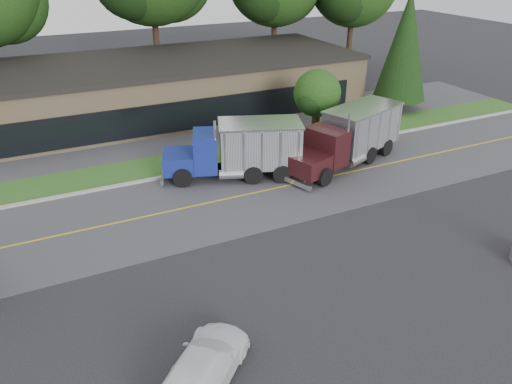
{
  "coord_description": "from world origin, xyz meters",
  "views": [
    {
      "loc": [
        -8.52,
        -13.69,
        12.77
      ],
      "look_at": [
        0.9,
        5.88,
        1.8
      ],
      "focal_mm": 35.0,
      "sensor_mm": 36.0,
      "label": 1
    }
  ],
  "objects": [
    {
      "name": "road",
      "position": [
        0.0,
        9.0,
        0.0
      ],
      "size": [
        60.0,
        8.0,
        0.02
      ],
      "primitive_type": "cube",
      "color": "#545459",
      "rests_on": "ground"
    },
    {
      "name": "strip_mall",
      "position": [
        2.0,
        26.0,
        2.0
      ],
      "size": [
        32.0,
        12.0,
        4.0
      ],
      "primitive_type": "cube",
      "color": "tan",
      "rests_on": "ground"
    },
    {
      "name": "grass_verge",
      "position": [
        0.0,
        15.0,
        0.0
      ],
      "size": [
        60.0,
        3.4,
        0.03
      ],
      "primitive_type": "cube",
      "color": "#245A1E",
      "rests_on": "ground"
    },
    {
      "name": "rally_car",
      "position": [
        -5.0,
        -2.5,
        0.67
      ],
      "size": [
        4.57,
        4.55,
        1.33
      ],
      "primitive_type": "imported",
      "rotation": [
        0.0,
        0.0,
        2.35
      ],
      "color": "white",
      "rests_on": "ground"
    },
    {
      "name": "evergreen_right",
      "position": [
        20.0,
        18.0,
        5.3
      ],
      "size": [
        4.25,
        4.25,
        9.65
      ],
      "color": "#382619",
      "rests_on": "ground"
    },
    {
      "name": "ground",
      "position": [
        0.0,
        0.0,
        0.0
      ],
      "size": [
        140.0,
        140.0,
        0.0
      ],
      "primitive_type": "plane",
      "color": "#323237",
      "rests_on": "ground"
    },
    {
      "name": "far_parking",
      "position": [
        0.0,
        20.0,
        0.0
      ],
      "size": [
        60.0,
        7.0,
        0.02
      ],
      "primitive_type": "cube",
      "color": "#545459",
      "rests_on": "ground"
    },
    {
      "name": "curb",
      "position": [
        0.0,
        13.2,
        0.0
      ],
      "size": [
        60.0,
        0.3,
        0.12
      ],
      "primitive_type": "cube",
      "color": "#9E9E99",
      "rests_on": "ground"
    },
    {
      "name": "dump_truck_maroon",
      "position": [
        9.69,
        10.47,
        1.81
      ],
      "size": [
        9.47,
        5.36,
        3.36
      ],
      "rotation": [
        0.0,
        0.0,
        3.48
      ],
      "color": "black",
      "rests_on": "ground"
    },
    {
      "name": "dump_truck_blue",
      "position": [
        2.58,
        11.42,
        1.8
      ],
      "size": [
        8.47,
        5.12,
        3.36
      ],
      "rotation": [
        0.0,
        0.0,
        2.79
      ],
      "color": "black",
      "rests_on": "ground"
    },
    {
      "name": "tree_verge",
      "position": [
        10.05,
        15.04,
        3.16
      ],
      "size": [
        3.49,
        3.28,
        4.98
      ],
      "color": "#382619",
      "rests_on": "ground"
    },
    {
      "name": "center_line",
      "position": [
        0.0,
        9.0,
        0.0
      ],
      "size": [
        60.0,
        0.12,
        0.01
      ],
      "primitive_type": "cube",
      "color": "gold",
      "rests_on": "ground"
    }
  ]
}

